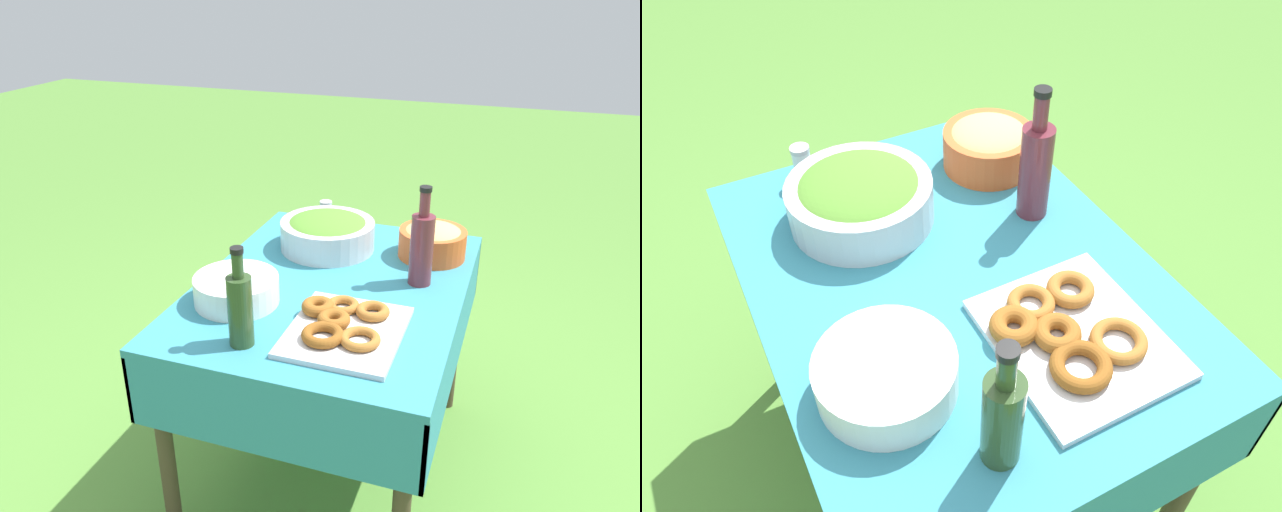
{
  "view_description": "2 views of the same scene",
  "coord_description": "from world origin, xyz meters",
  "views": [
    {
      "loc": [
        1.7,
        0.55,
        1.69
      ],
      "look_at": [
        -0.07,
        -0.06,
        0.82
      ],
      "focal_mm": 35.0,
      "sensor_mm": 36.0,
      "label": 1
    },
    {
      "loc": [
        0.85,
        -0.42,
        1.72
      ],
      "look_at": [
        -0.01,
        0.03,
        0.79
      ],
      "focal_mm": 35.0,
      "sensor_mm": 36.0,
      "label": 2
    }
  ],
  "objects": [
    {
      "name": "plate_stack",
      "position": [
        0.21,
        -0.24,
        0.8
      ],
      "size": [
        0.26,
        0.26,
        0.08
      ],
      "color": "white",
      "rests_on": "picnic_table"
    },
    {
      "name": "ground_plane",
      "position": [
        0.0,
        0.0,
        0.0
      ],
      "size": [
        14.0,
        14.0,
        0.0
      ],
      "primitive_type": "plane",
      "color": "#568C38"
    },
    {
      "name": "pasta_bowl",
      "position": [
        -0.32,
        0.27,
        0.82
      ],
      "size": [
        0.23,
        0.23,
        0.12
      ],
      "color": "#E05B28",
      "rests_on": "picnic_table"
    },
    {
      "name": "salt_shaker",
      "position": [
        -0.47,
        -0.18,
        0.81
      ],
      "size": [
        0.05,
        0.05,
        0.1
      ],
      "color": "white",
      "rests_on": "picnic_table"
    },
    {
      "name": "salad_bowl",
      "position": [
        -0.26,
        -0.11,
        0.82
      ],
      "size": [
        0.34,
        0.34,
        0.12
      ],
      "color": "silver",
      "rests_on": "picnic_table"
    },
    {
      "name": "wine_bottle",
      "position": [
        -0.1,
        0.26,
        0.89
      ],
      "size": [
        0.07,
        0.07,
        0.33
      ],
      "color": "maroon",
      "rests_on": "picnic_table"
    },
    {
      "name": "olive_oil_bottle",
      "position": [
        0.41,
        -0.12,
        0.87
      ],
      "size": [
        0.07,
        0.07,
        0.29
      ],
      "color": "#2D4723",
      "rests_on": "picnic_table"
    },
    {
      "name": "donut_platter",
      "position": [
        0.27,
        0.12,
        0.78
      ],
      "size": [
        0.37,
        0.31,
        0.05
      ],
      "color": "silver",
      "rests_on": "picnic_table"
    },
    {
      "name": "picnic_table",
      "position": [
        0.0,
        0.0,
        0.64
      ],
      "size": [
        1.11,
        0.83,
        0.76
      ],
      "color": "teal",
      "rests_on": "ground_plane"
    }
  ]
}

